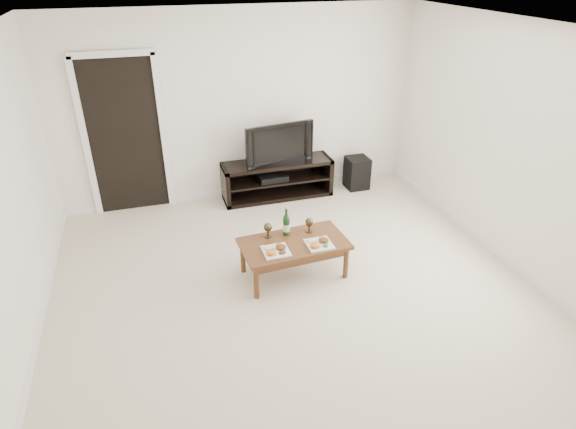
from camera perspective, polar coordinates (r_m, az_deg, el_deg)
The scene contains 14 objects.
floor at distance 4.97m, azimuth 1.79°, elevation -10.75°, with size 5.50×5.50×0.00m, color beige.
back_wall at distance 6.78m, azimuth -5.71°, elevation 12.57°, with size 5.00×0.04×2.60m, color white.
ceiling at distance 3.89m, azimuth 2.40°, elevation 20.78°, with size 5.00×5.50×0.04m, color white.
doorway at distance 6.72m, azimuth -18.72°, elevation 8.59°, with size 0.90×0.02×2.05m, color black.
media_console at distance 6.98m, azimuth -1.27°, elevation 4.20°, with size 1.58×0.45×0.55m, color black.
television at distance 6.77m, azimuth -1.32°, elevation 8.57°, with size 1.01×0.13×0.58m, color black.
av_receiver at distance 6.93m, azimuth -1.85°, elevation 4.47°, with size 0.40×0.30×0.08m, color black.
subwoofer at distance 7.36m, azimuth 8.17°, elevation 4.92°, with size 0.32×0.32×0.48m, color black.
coffee_table at distance 5.28m, azimuth 0.70°, elevation -5.23°, with size 1.14×0.62×0.42m, color brown.
plate_left at distance 4.99m, azimuth -1.45°, elevation -4.13°, with size 0.27×0.27×0.07m, color white.
plate_right at distance 5.11m, azimuth 3.71°, elevation -3.30°, with size 0.27×0.27×0.07m, color white.
wine_bottle at distance 5.22m, azimuth -0.20°, elevation -0.70°, with size 0.07×0.07×0.35m, color #0F3712.
goblet_left at distance 5.22m, azimuth -2.40°, elevation -1.86°, with size 0.09×0.09×0.17m, color #3D3421, non-canonical shape.
goblet_right at distance 5.32m, azimuth 2.53°, elevation -1.25°, with size 0.09×0.09×0.17m, color #3D3421, non-canonical shape.
Camera 1 is at (-1.27, -3.64, 3.13)m, focal length 30.00 mm.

